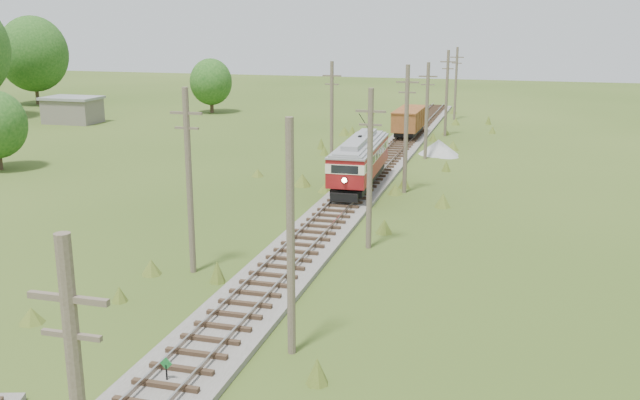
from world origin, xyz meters
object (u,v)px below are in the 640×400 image
(gravel_pile, at_px, (440,148))
(gondola, at_px, (409,120))
(switch_marker, at_px, (166,369))
(streetcar, at_px, (360,158))

(gravel_pile, bearing_deg, gondola, 116.76)
(switch_marker, distance_m, streetcar, 29.20)
(streetcar, relative_size, gravel_pile, 2.82)
(switch_marker, relative_size, streetcar, 0.10)
(gondola, bearing_deg, gravel_pile, -62.28)
(switch_marker, height_order, gravel_pile, gravel_pile)
(streetcar, bearing_deg, switch_marker, -92.62)
(gondola, distance_m, gravel_pile, 9.06)
(switch_marker, xyz_separation_m, gondola, (0.20, 52.80, 1.30))
(gondola, bearing_deg, streetcar, -89.05)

